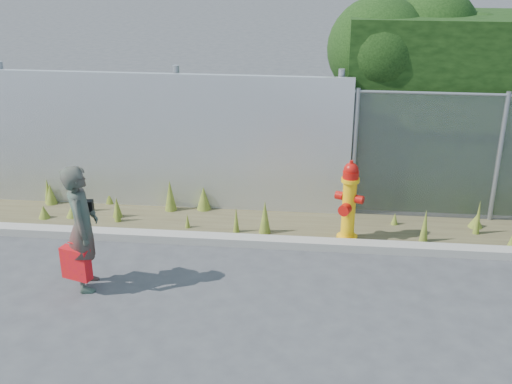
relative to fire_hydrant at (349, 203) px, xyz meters
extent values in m
plane|color=#3A3A3D|center=(-0.97, -2.10, -0.60)|extent=(80.00, 80.00, 0.00)
cube|color=gray|center=(-0.97, -0.30, -0.54)|extent=(16.00, 0.22, 0.12)
cube|color=#4A422A|center=(-0.97, 0.30, -0.59)|extent=(16.00, 1.20, 0.01)
cone|color=#576B20|center=(-2.27, 0.82, -0.40)|extent=(0.23, 0.23, 0.40)
cone|color=#576B20|center=(-4.70, 0.23, -0.49)|extent=(0.19, 0.19, 0.22)
cone|color=#576B20|center=(-1.22, 0.07, -0.34)|extent=(0.18, 0.18, 0.53)
cone|color=#576B20|center=(-4.28, 0.31, -0.50)|extent=(0.19, 0.19, 0.19)
cone|color=#576B20|center=(1.95, 0.60, -0.50)|extent=(0.23, 0.23, 0.20)
cone|color=#576B20|center=(-4.81, 0.78, -0.42)|extent=(0.19, 0.19, 0.35)
cone|color=#576B20|center=(-4.24, 0.52, -0.34)|extent=(0.15, 0.15, 0.52)
cone|color=#576B20|center=(1.10, 0.03, -0.34)|extent=(0.13, 0.13, 0.51)
cone|color=#576B20|center=(0.74, 0.56, -0.50)|extent=(0.11, 0.11, 0.19)
cone|color=#576B20|center=(-1.64, 0.06, -0.39)|extent=(0.10, 0.10, 0.41)
cone|color=#576B20|center=(2.29, -0.14, -0.46)|extent=(0.16, 0.16, 0.28)
cone|color=#576B20|center=(-2.40, 0.13, -0.48)|extent=(0.08, 0.08, 0.24)
cone|color=#576B20|center=(1.92, 0.37, -0.33)|extent=(0.10, 0.10, 0.54)
cone|color=#576B20|center=(-3.52, 0.23, -0.39)|extent=(0.11, 0.11, 0.41)
cone|color=#576B20|center=(-4.86, 0.81, -0.39)|extent=(0.14, 0.14, 0.42)
cone|color=#576B20|center=(-2.80, 0.73, -0.34)|extent=(0.20, 0.20, 0.52)
cone|color=#576B20|center=(-3.85, 0.91, -0.43)|extent=(0.16, 0.16, 0.35)
cone|color=#576B20|center=(-3.57, 0.39, -0.43)|extent=(0.16, 0.16, 0.34)
cube|color=silver|center=(-4.22, 0.90, 0.50)|extent=(8.50, 0.08, 2.20)
cylinder|color=gray|center=(-5.47, 1.02, 0.55)|extent=(0.10, 0.10, 2.30)
cylinder|color=gray|center=(-2.67, 1.02, 0.55)|extent=(0.10, 0.10, 2.30)
cylinder|color=gray|center=(-0.17, 1.02, 0.55)|extent=(0.10, 0.10, 2.30)
cylinder|color=gray|center=(0.08, 0.90, 0.43)|extent=(0.07, 0.07, 2.05)
cylinder|color=gray|center=(2.23, 0.90, 0.43)|extent=(0.07, 0.07, 2.05)
sphere|color=black|center=(0.42, 1.83, 1.86)|extent=(1.64, 1.64, 1.64)
sphere|color=black|center=(1.24, 2.11, 2.07)|extent=(1.49, 1.49, 1.49)
sphere|color=black|center=(1.94, 1.95, 1.89)|extent=(1.10, 1.10, 1.10)
cylinder|color=#FFB80D|center=(0.00, 0.01, -0.57)|extent=(0.30, 0.30, 0.07)
cylinder|color=#FFB80D|center=(0.00, 0.01, -0.14)|extent=(0.20, 0.20, 0.92)
cylinder|color=#FFB80D|center=(0.00, 0.01, 0.35)|extent=(0.26, 0.26, 0.05)
cylinder|color=#B20F0A|center=(0.00, 0.01, 0.42)|extent=(0.23, 0.23, 0.11)
sphere|color=#B20F0A|center=(0.00, 0.01, 0.50)|extent=(0.21, 0.21, 0.21)
cylinder|color=#B20F0A|center=(0.00, 0.01, 0.61)|extent=(0.05, 0.05, 0.05)
cylinder|color=#B20F0A|center=(-0.15, 0.01, 0.08)|extent=(0.11, 0.12, 0.12)
cylinder|color=#B20F0A|center=(0.15, 0.01, 0.08)|extent=(0.11, 0.12, 0.12)
cylinder|color=#B20F0A|center=(0.00, -0.14, -0.05)|extent=(0.16, 0.13, 0.16)
imported|color=#0F634E|center=(-3.33, -1.63, 0.22)|extent=(0.52, 0.68, 1.64)
cube|color=red|center=(-3.40, -1.77, -0.20)|extent=(0.38, 0.14, 0.42)
cylinder|color=red|center=(-3.40, -1.77, 0.08)|extent=(0.18, 0.02, 0.02)
cube|color=black|center=(-3.35, -1.46, 0.43)|extent=(0.23, 0.10, 0.18)
camera|label=1|loc=(-0.46, -8.48, 3.71)|focal=45.00mm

